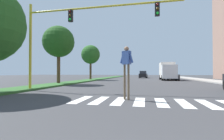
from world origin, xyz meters
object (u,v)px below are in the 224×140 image
Objects in this scene: tree_mid at (59,42)px; truck_box_delivery at (167,71)px; pedestrian_performer at (126,64)px; sedan_midblock at (171,76)px; sedan_distant at (143,75)px; tree_far at (91,55)px; traffic_light_gantry at (71,26)px.

tree_mid is 19.12m from truck_box_delivery.
sedan_midblock is at bearing 76.70° from pedestrian_performer.
pedestrian_performer reaches higher than sedan_distant.
pedestrian_performer reaches higher than sedan_midblock.
truck_box_delivery reaches higher than sedan_distant.
truck_box_delivery is at bearing 12.80° from tree_far.
tree_mid is 1.33× the size of sedan_distant.
sedan_distant is (4.32, 30.86, -3.62)m from traffic_light_gantry.
tree_mid is 12.50m from pedestrian_performer.
traffic_light_gantry is at bearing -113.58° from truck_box_delivery.
tree_mid is at bearing -109.51° from sedan_distant.
truck_box_delivery is (8.63, 19.76, -2.78)m from traffic_light_gantry.
traffic_light_gantry reaches higher than sedan_midblock.
tree_far reaches higher than truck_box_delivery.
tree_mid is 1.49× the size of sedan_midblock.
traffic_light_gantry is 21.74m from truck_box_delivery.
tree_mid is at bearing -135.87° from sedan_midblock.
traffic_light_gantry is at bearing 147.30° from pedestrian_performer.
truck_box_delivery is at bearing 46.21° from tree_mid.
sedan_distant reaches higher than sedan_midblock.
traffic_light_gantry is (4.46, -16.79, 0.00)m from tree_far.
pedestrian_performer is (8.48, -19.37, -2.75)m from tree_far.
truck_box_delivery reaches higher than sedan_midblock.
tree_mid reaches higher than sedan_midblock.
tree_mid is 2.51× the size of pedestrian_performer.
tree_mid reaches higher than sedan_distant.
pedestrian_performer is (4.02, -2.58, -2.75)m from traffic_light_gantry.
truck_box_delivery is at bearing 66.42° from traffic_light_gantry.
tree_far is 1.41× the size of sedan_midblock.
sedan_midblock is at bearing -34.14° from truck_box_delivery.
tree_far reaches higher than sedan_distant.
tree_far is 0.95× the size of truck_box_delivery.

